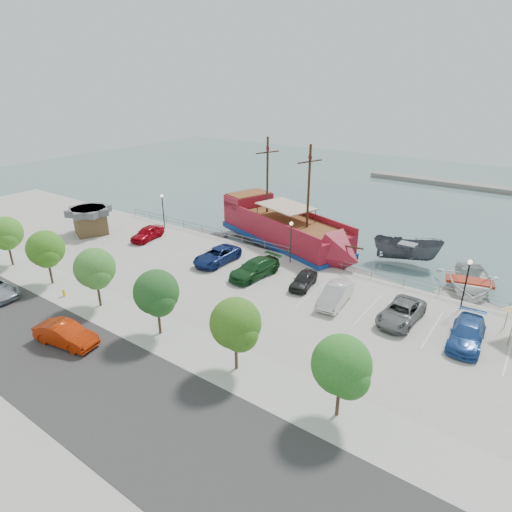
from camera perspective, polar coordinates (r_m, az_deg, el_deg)
The scene contains 31 objects.
ground at distance 38.61m, azimuth -0.51°, elevation -5.38°, with size 160.00×160.00×0.00m, color slate.
land_slab at distance 27.60m, azimuth -29.06°, elevation -21.03°, with size 100.00×58.00×1.20m, color #A7A390.
street at distance 28.82m, azimuth -20.27°, elevation -15.62°, with size 100.00×8.00×0.04m, color #363232.
sidewalk at distance 31.70m, azimuth -11.37°, elevation -10.64°, with size 100.00×4.00×0.05m, color #B3B1A3.
seawall_railing at distance 43.91m, azimuth 5.46°, elevation 0.33°, with size 50.00×0.06×1.00m.
far_shore at distance 85.02m, azimuth 28.12°, elevation 8.05°, with size 40.00×3.00×0.80m, color gray.
pirate_ship at distance 47.68m, azimuth 4.86°, elevation 2.98°, with size 20.42×11.34×12.66m.
patrol_boat at distance 47.35m, azimuth 19.47°, elevation 0.54°, with size 2.60×6.91×2.67m, color #46494F.
speedboat at distance 43.57m, azimuth 26.56°, elevation -3.35°, with size 5.59×7.83×1.62m, color silver.
dock_west at distance 53.58m, azimuth -7.40°, elevation 2.94°, with size 6.66×1.90×0.38m, color slate.
dock_mid at distance 42.95m, azimuth 14.40°, elevation -2.81°, with size 6.72×1.92×0.38m, color slate.
dock_east at distance 41.04m, azimuth 27.36°, elevation -6.05°, with size 7.26×2.07×0.41m, color gray.
shed at distance 54.14m, azimuth -21.26°, elevation 4.52°, with size 5.00×5.00×3.11m.
street_sedan at distance 32.86m, azimuth -24.05°, elevation -9.50°, with size 1.65×4.74×1.56m, color #B02505.
fire_hydrant at distance 39.76m, azimuth -24.25°, elevation -4.47°, with size 0.24×0.24×0.69m.
lamp_post_left at distance 52.97m, azimuth -12.34°, elevation 6.63°, with size 0.36×0.36×4.28m.
lamp_post_mid at distance 41.98m, azimuth 4.68°, elevation 2.82°, with size 0.36×0.36×4.28m.
lamp_post_right at distance 37.13m, azimuth 26.34°, elevation -2.37°, with size 0.36×0.36×4.28m.
tree_a at distance 47.44m, azimuth -30.41°, elevation 2.50°, with size 3.30×3.20×5.00m.
tree_b at distance 41.40m, azimuth -26.21°, elevation 0.68°, with size 3.30×3.20×5.00m.
tree_c at distance 35.71m, azimuth -20.64°, elevation -1.74°, with size 3.30×3.20×5.00m.
tree_d at distance 30.57m, azimuth -13.05°, elevation -5.00°, with size 3.30×3.20×5.00m.
tree_e at distance 26.30m, azimuth -2.59°, elevation -9.27°, with size 3.30×3.20×5.00m.
tree_f at distance 23.38m, azimuth 11.54°, elevation -14.40°, with size 3.30×3.20×5.00m.
parked_car_a at distance 50.33m, azimuth -14.28°, elevation 2.99°, with size 1.80×4.48×1.53m, color #A00210.
parked_car_c at distance 42.77m, azimuth -5.21°, elevation 0.05°, with size 2.52×5.47×1.52m, color navy.
parked_car_d at distance 39.65m, azimuth -0.18°, elevation -1.68°, with size 2.25×5.53×1.61m, color #18461F.
parked_car_e at distance 38.06m, azimuth 6.36°, elevation -3.16°, with size 1.58×3.92×1.34m, color black.
parked_car_f at distance 35.68m, azimuth 10.56°, elevation -5.06°, with size 1.69×4.85×1.60m, color silver.
parked_car_g at distance 34.51m, azimuth 18.77°, elevation -7.14°, with size 2.42×5.25×1.46m, color slate.
parked_car_h at distance 33.58m, azimuth 26.32°, elevation -9.24°, with size 2.14×5.25×1.52m, color #254D95.
Camera 1 is at (19.99, -27.52, 17.28)m, focal length 30.00 mm.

